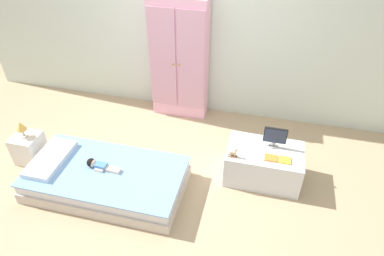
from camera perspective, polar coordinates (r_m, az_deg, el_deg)
The scene contains 13 objects.
ground_plane at distance 4.01m, azimuth -5.15°, elevation -8.74°, with size 10.00×10.00×0.02m, color tan.
back_wall at distance 4.54m, azimuth 0.29°, elevation 17.97°, with size 6.40×0.05×2.70m, color silver.
bed at distance 3.93m, azimuth -13.97°, elevation -8.24°, with size 1.70×0.89×0.27m.
pillow at distance 4.12m, azimuth -22.44°, elevation -4.70°, with size 0.32×0.64×0.06m, color silver.
doll at distance 3.86m, azimuth -15.46°, elevation -5.89°, with size 0.39×0.14×0.10m.
nightstand at distance 4.56m, azimuth -25.44°, elevation -3.02°, with size 0.30×0.30×0.36m, color silver.
table_lamp at distance 4.38m, azimuth -26.54°, elevation 0.17°, with size 0.12×0.12×0.20m.
wardrobe at distance 4.62m, azimuth -2.09°, elevation 11.29°, with size 0.75×0.31×1.66m.
tv_stand at distance 3.96m, azimuth 11.75°, elevation -5.86°, with size 0.83×0.52×0.41m, color silver.
tv_monitor at distance 3.81m, azimuth 13.64°, elevation -1.36°, with size 0.25×0.10×0.25m.
rocking_horse_toy at distance 3.66m, azimuth 6.95°, elevation -4.09°, with size 0.10×0.04×0.12m.
book_orange at distance 3.74m, azimuth 12.96°, elevation -4.86°, with size 0.13×0.11×0.02m, color orange.
book_yellow at distance 3.75m, azimuth 15.16°, elevation -5.18°, with size 0.13×0.11×0.02m, color gold.
Camera 1 is at (1.00, -2.58, 2.88)m, focal length 32.13 mm.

